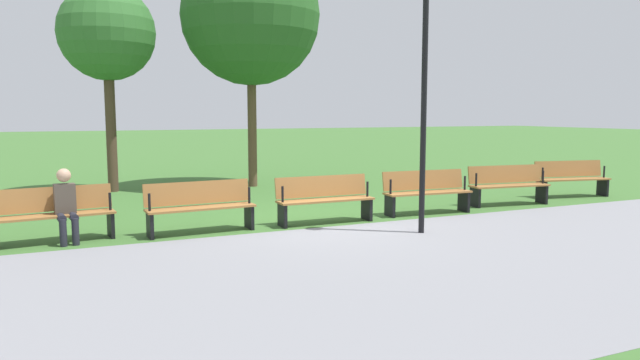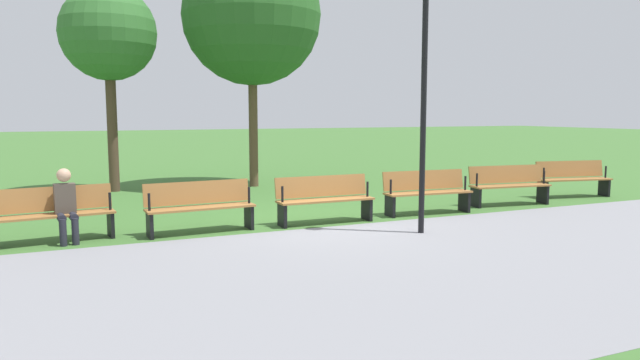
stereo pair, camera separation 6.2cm
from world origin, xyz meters
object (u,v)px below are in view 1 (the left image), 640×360
person_seated (66,204)px  tree_1 (251,16)px  bench_0 (571,178)px  bench_3 (324,198)px  bench_5 (53,213)px  tree_0 (107,34)px  lamp_post (425,56)px  bench_2 (426,191)px  bench_1 (508,184)px  bench_4 (200,206)px

person_seated → tree_1: 8.52m
tree_1 → bench_0: bearing=142.1°
bench_0 → bench_3: 7.06m
person_seated → bench_5: bearing=-37.5°
bench_5 → tree_0: (-1.37, -5.99, 3.62)m
bench_0 → bench_5: same height
bench_3 → lamp_post: bearing=127.7°
tree_0 → lamp_post: (-4.51, 7.79, -1.06)m
tree_0 → bench_3: bearing=118.0°
bench_2 → bench_5: (7.05, -0.21, 0.00)m
bench_1 → tree_0: tree_0 is taller
bench_5 → lamp_post: size_ratio=0.43×
bench_3 → person_seated: bearing=-2.0°
bench_4 → tree_1: 7.65m
bench_2 → bench_3: bearing=5.1°
bench_4 → person_seated: size_ratio=1.58×
bench_0 → lamp_post: lamp_post is taller
bench_4 → bench_5: (2.35, -0.21, 0.00)m
lamp_post → person_seated: bearing=-16.5°
bench_0 → bench_1: same height
bench_5 → tree_0: bearing=-109.6°
bench_0 → person_seated: 11.54m
bench_3 → bench_4: 2.36m
bench_0 → tree_0: bearing=-18.4°
bench_5 → person_seated: 0.29m
bench_3 → tree_0: (3.33, -6.27, 3.62)m
bench_2 → bench_3: size_ratio=1.01×
person_seated → tree_0: size_ratio=0.22×
bench_1 → bench_5: same height
bench_2 → tree_0: bearing=-44.1°
bench_2 → tree_0: tree_0 is taller
bench_5 → bench_1: bearing=173.2°
bench_2 → tree_0: 9.16m
tree_1 → bench_2: bearing=108.9°
bench_3 → bench_5: size_ratio=0.98×
bench_0 → bench_1: bearing=18.5°
bench_4 → lamp_post: size_ratio=0.43×
bench_4 → tree_1: tree_1 is taller
bench_1 → person_seated: (9.20, 0.12, 0.16)m
bench_4 → tree_0: 7.25m
tree_1 → bench_3: bearing=86.2°
bench_1 → lamp_post: bearing=33.8°
bench_1 → bench_2: 2.36m
bench_2 → tree_1: tree_1 is taller
bench_2 → lamp_post: 3.24m
bench_0 → bench_1: size_ratio=1.01×
bench_3 → tree_0: size_ratio=0.35×
tree_1 → bench_1: bearing=128.0°
bench_0 → bench_3: size_ratio=1.03×
bench_0 → bench_4: 9.40m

